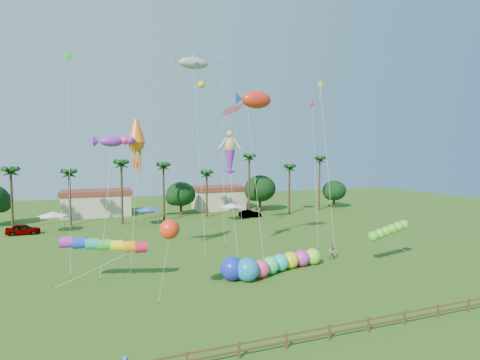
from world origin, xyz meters
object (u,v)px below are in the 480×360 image
object	(u,v)px
car_a	(23,229)
blue_ball	(232,268)
car_b	(250,214)
caterpillar_inflatable	(277,264)
spectator_b	(332,252)

from	to	relation	value
car_a	blue_ball	xyz separation A→B (m)	(21.84, -28.96, 0.35)
car_b	caterpillar_inflatable	xyz separation A→B (m)	(-9.49, -30.66, 0.25)
car_a	car_b	world-z (taller)	car_a
caterpillar_inflatable	blue_ball	bearing A→B (deg)	168.83
car_a	car_b	distance (m)	36.24
spectator_b	blue_ball	xyz separation A→B (m)	(-12.52, -2.45, 0.19)
car_a	car_b	bearing A→B (deg)	-86.79
caterpillar_inflatable	car_b	bearing A→B (deg)	55.39
caterpillar_inflatable	spectator_b	bearing A→B (deg)	-3.34
car_b	spectator_b	world-z (taller)	spectator_b
car_a	spectator_b	bearing A→B (deg)	-127.96
spectator_b	caterpillar_inflatable	bearing A→B (deg)	-141.54
car_a	caterpillar_inflatable	bearing A→B (deg)	-137.14
blue_ball	car_b	bearing A→B (deg)	65.32
blue_ball	caterpillar_inflatable	bearing A→B (deg)	6.23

